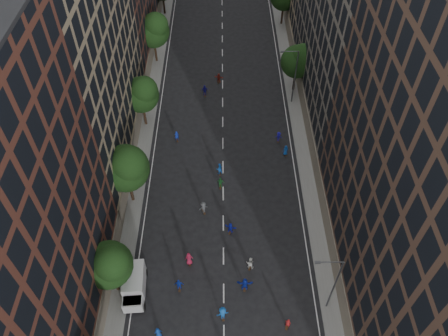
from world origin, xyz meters
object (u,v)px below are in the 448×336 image
streetlamp_near (333,283)px  streetlamp_far (294,74)px  cargo_van (134,285)px  skater_0 (158,333)px

streetlamp_near → streetlamp_far: bearing=90.0°
cargo_van → skater_0: (2.90, -4.76, -0.59)m
skater_0 → streetlamp_near: bearing=174.0°
cargo_van → streetlamp_far: bearing=54.1°
streetlamp_far → cargo_van: (-19.68, -31.21, -3.80)m
streetlamp_far → skater_0: (-16.78, -35.97, -4.39)m
cargo_van → skater_0: cargo_van is taller
skater_0 → streetlamp_far: bearing=-131.1°
streetlamp_near → skater_0: bearing=-170.0°
streetlamp_near → streetlamp_far: 33.00m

